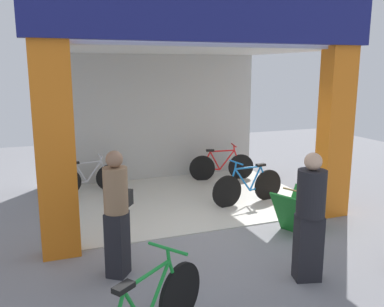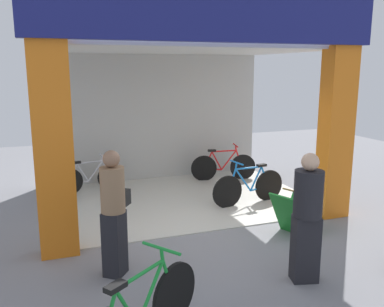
# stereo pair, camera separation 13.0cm
# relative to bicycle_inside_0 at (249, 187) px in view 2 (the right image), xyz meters

# --- Properties ---
(ground_plane) EXTENTS (18.60, 18.60, 0.00)m
(ground_plane) POSITION_rel_bicycle_inside_0_xyz_m (-1.26, -1.07, -0.36)
(ground_plane) COLOR gray
(ground_plane) RESTS_ON ground
(shop_facade) EXTENTS (5.50, 3.98, 3.91)m
(shop_facade) POSITION_rel_bicycle_inside_0_xyz_m (-1.26, 0.68, 1.70)
(shop_facade) COLOR beige
(shop_facade) RESTS_ON ground
(bicycle_inside_0) EXTENTS (1.62, 0.45, 0.90)m
(bicycle_inside_0) POSITION_rel_bicycle_inside_0_xyz_m (0.00, 0.00, 0.00)
(bicycle_inside_0) COLOR black
(bicycle_inside_0) RESTS_ON ground
(bicycle_inside_1) EXTENTS (1.47, 0.40, 0.81)m
(bicycle_inside_1) POSITION_rel_bicycle_inside_0_xyz_m (-2.87, 1.89, -0.03)
(bicycle_inside_1) COLOR black
(bicycle_inside_1) RESTS_ON ground
(bicycle_inside_2) EXTENTS (1.55, 0.45, 0.87)m
(bicycle_inside_2) POSITION_rel_bicycle_inside_0_xyz_m (0.26, 1.82, -0.01)
(bicycle_inside_2) COLOR black
(bicycle_inside_2) RESTS_ON ground
(sandwich_board_sign) EXTENTS (0.91, 0.76, 0.73)m
(sandwich_board_sign) POSITION_rel_bicycle_inside_0_xyz_m (0.01, -1.58, 0.00)
(sandwich_board_sign) COLOR #197226
(sandwich_board_sign) RESTS_ON ground
(pedestrian_0) EXTENTS (0.44, 0.44, 1.66)m
(pedestrian_0) POSITION_rel_bicycle_inside_0_xyz_m (-0.74, -2.95, 0.51)
(pedestrian_0) COLOR black
(pedestrian_0) RESTS_ON ground
(pedestrian_2) EXTENTS (0.50, 0.57, 1.67)m
(pedestrian_2) POSITION_rel_bicycle_inside_0_xyz_m (-2.97, -1.97, 0.50)
(pedestrian_2) COLOR black
(pedestrian_2) RESTS_ON ground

